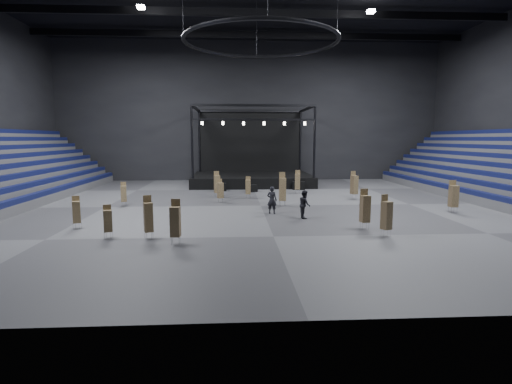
{
  "coord_description": "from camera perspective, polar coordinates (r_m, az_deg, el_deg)",
  "views": [
    {
      "loc": [
        -2.24,
        -32.29,
        5.44
      ],
      "look_at": [
        -0.5,
        -2.0,
        1.4
      ],
      "focal_mm": 28.0,
      "sensor_mm": 36.0,
      "label": 1
    }
  ],
  "objects": [
    {
      "name": "floor",
      "position": [
        32.82,
        0.68,
        -1.96
      ],
      "size": [
        50.0,
        50.0,
        0.0
      ],
      "primitive_type": "plane",
      "color": "#4B4C4E",
      "rests_on": "ground"
    },
    {
      "name": "wall_back",
      "position": [
        53.45,
        -0.89,
        11.4
      ],
      "size": [
        50.0,
        0.2,
        18.0
      ],
      "primitive_type": "cube",
      "color": "black",
      "rests_on": "ground"
    },
    {
      "name": "wall_front",
      "position": [
        12.05,
        8.34,
        24.69
      ],
      "size": [
        50.0,
        0.2,
        18.0
      ],
      "primitive_type": "cube",
      "color": "black",
      "rests_on": "ground"
    },
    {
      "name": "stage",
      "position": [
        48.74,
        -0.64,
        2.89
      ],
      "size": [
        14.0,
        10.0,
        9.2
      ],
      "color": "black",
      "rests_on": "floor"
    },
    {
      "name": "truss_ring",
      "position": [
        33.24,
        0.71,
        20.73
      ],
      "size": [
        12.3,
        12.3,
        5.15
      ],
      "color": "black",
      "rests_on": "ceiling"
    },
    {
      "name": "flight_case_left",
      "position": [
        42.08,
        -5.15,
        0.69
      ],
      "size": [
        1.33,
        0.83,
        0.83
      ],
      "primitive_type": "cube",
      "rotation": [
        0.0,
        0.0,
        0.18
      ],
      "color": "black",
      "rests_on": "floor"
    },
    {
      "name": "flight_case_mid",
      "position": [
        41.23,
        -0.6,
        0.52
      ],
      "size": [
        1.25,
        0.97,
        0.74
      ],
      "primitive_type": "cube",
      "rotation": [
        0.0,
        0.0,
        0.43
      ],
      "color": "black",
      "rests_on": "floor"
    },
    {
      "name": "flight_case_right",
      "position": [
        43.26,
        6.11,
        0.9
      ],
      "size": [
        1.4,
        0.85,
        0.88
      ],
      "primitive_type": "cube",
      "rotation": [
        0.0,
        0.0,
        -0.15
      ],
      "color": "black",
      "rests_on": "floor"
    },
    {
      "name": "chair_stack_0",
      "position": [
        32.63,
        3.81,
        0.47
      ],
      "size": [
        0.53,
        0.53,
        2.75
      ],
      "rotation": [
        0.0,
        0.0,
        0.04
      ],
      "color": "silver",
      "rests_on": "floor"
    },
    {
      "name": "chair_stack_1",
      "position": [
        34.48,
        -5.13,
        0.29
      ],
      "size": [
        0.6,
        0.6,
        2.03
      ],
      "rotation": [
        0.0,
        0.0,
        0.37
      ],
      "color": "silver",
      "rests_on": "floor"
    },
    {
      "name": "chair_stack_2",
      "position": [
        21.11,
        -11.45,
        -4.06
      ],
      "size": [
        0.53,
        0.53,
        2.36
      ],
      "rotation": [
        0.0,
        0.0,
        -0.08
      ],
      "color": "silver",
      "rests_on": "floor"
    },
    {
      "name": "chair_stack_3",
      "position": [
        37.56,
        -5.58,
        1.19
      ],
      "size": [
        0.63,
        0.63,
        2.45
      ],
      "rotation": [
        0.0,
        0.0,
        0.29
      ],
      "color": "silver",
      "rests_on": "floor"
    },
    {
      "name": "chair_stack_4",
      "position": [
        37.5,
        13.85,
        1.06
      ],
      "size": [
        0.68,
        0.68,
        2.53
      ],
      "rotation": [
        0.0,
        0.0,
        0.36
      ],
      "color": "silver",
      "rests_on": "floor"
    },
    {
      "name": "chair_stack_5",
      "position": [
        32.85,
        26.37,
        -0.48
      ],
      "size": [
        0.56,
        0.56,
        2.43
      ],
      "rotation": [
        0.0,
        0.0,
        0.04
      ],
      "color": "silver",
      "rests_on": "floor"
    },
    {
      "name": "chair_stack_6",
      "position": [
        26.59,
        -24.27,
        -2.54
      ],
      "size": [
        0.59,
        0.59,
        2.01
      ],
      "rotation": [
        0.0,
        0.0,
        0.36
      ],
      "color": "silver",
      "rests_on": "floor"
    },
    {
      "name": "chair_stack_7",
      "position": [
        23.46,
        -20.42,
        -3.8
      ],
      "size": [
        0.57,
        0.57,
        1.86
      ],
      "rotation": [
        0.0,
        0.0,
        0.35
      ],
      "color": "silver",
      "rests_on": "floor"
    },
    {
      "name": "chair_stack_8",
      "position": [
        23.56,
        18.13,
        -3.09
      ],
      "size": [
        0.63,
        0.63,
        2.36
      ],
      "rotation": [
        0.0,
        0.0,
        0.41
      ],
      "color": "silver",
      "rests_on": "floor"
    },
    {
      "name": "chair_stack_9",
      "position": [
        34.21,
        -18.38,
        -0.18
      ],
      "size": [
        0.53,
        0.53,
        1.97
      ],
      "rotation": [
        0.0,
        0.0,
        0.23
      ],
      "color": "silver",
      "rests_on": "floor"
    },
    {
      "name": "chair_stack_10",
      "position": [
        40.35,
        5.95,
        1.55
      ],
      "size": [
        0.59,
        0.59,
        2.33
      ],
      "rotation": [
        0.0,
        0.0,
        -0.21
      ],
      "color": "silver",
      "rests_on": "floor"
    },
    {
      "name": "chair_stack_11",
      "position": [
        25.09,
        15.31,
        -2.23
      ],
      "size": [
        0.57,
        0.57,
        2.45
      ],
      "rotation": [
        0.0,
        0.0,
        0.14
      ],
      "color": "silver",
      "rests_on": "floor"
    },
    {
      "name": "chair_stack_12",
      "position": [
        36.83,
        -1.14,
        0.78
      ],
      "size": [
        0.49,
        0.49,
        2.01
      ],
      "rotation": [
        0.0,
        0.0,
        -0.07
      ],
      "color": "silver",
      "rests_on": "floor"
    },
    {
      "name": "chair_stack_13",
      "position": [
        22.63,
        -15.13,
        -3.4
      ],
      "size": [
        0.59,
        0.59,
        2.39
      ],
      "rotation": [
        0.0,
        0.0,
        0.35
      ],
      "color": "silver",
      "rests_on": "floor"
    },
    {
      "name": "man_center",
      "position": [
        29.17,
        2.29,
        -1.16
      ],
      "size": [
        0.87,
        0.73,
        2.02
      ],
      "primitive_type": "imported",
      "rotation": [
        0.0,
        0.0,
        2.74
      ],
      "color": "black",
      "rests_on": "floor"
    },
    {
      "name": "crew_member",
      "position": [
        27.66,
        6.96,
        -1.77
      ],
      "size": [
        0.75,
        0.95,
        1.95
      ],
      "primitive_type": "imported",
      "rotation": [
        0.0,
        0.0,
        1.58
      ],
      "color": "black",
      "rests_on": "floor"
    }
  ]
}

